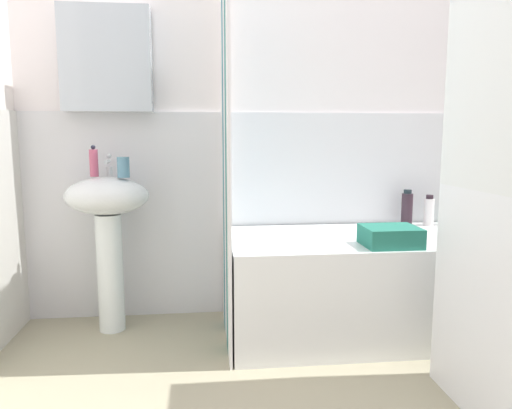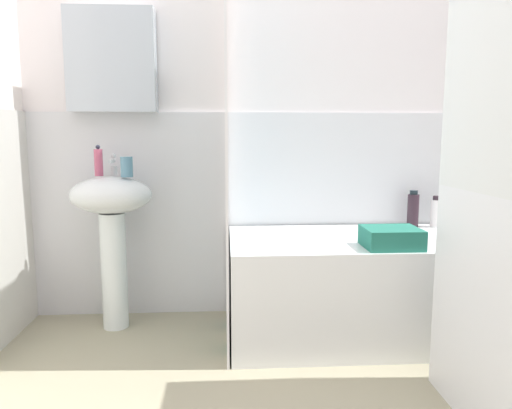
# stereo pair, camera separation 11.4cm
# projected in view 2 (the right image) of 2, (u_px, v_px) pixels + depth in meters

# --- Properties ---
(wall_back_tiled) EXTENTS (3.60, 0.18, 2.40)m
(wall_back_tiled) POSITION_uv_depth(u_px,v_px,m) (284.00, 123.00, 2.83)
(wall_back_tiled) COLOR white
(wall_back_tiled) RESTS_ON ground_plane
(sink) EXTENTS (0.44, 0.34, 0.85)m
(sink) POSITION_uv_depth(u_px,v_px,m) (112.00, 218.00, 2.61)
(sink) COLOR white
(sink) RESTS_ON ground_plane
(faucet) EXTENTS (0.03, 0.12, 0.12)m
(faucet) POSITION_uv_depth(u_px,v_px,m) (113.00, 165.00, 2.65)
(faucet) COLOR silver
(faucet) RESTS_ON sink
(soap_dispenser) EXTENTS (0.05, 0.05, 0.17)m
(soap_dispenser) POSITION_uv_depth(u_px,v_px,m) (99.00, 162.00, 2.62)
(soap_dispenser) COLOR #BE5370
(soap_dispenser) RESTS_ON sink
(toothbrush_cup) EXTENTS (0.06, 0.06, 0.11)m
(toothbrush_cup) POSITION_uv_depth(u_px,v_px,m) (127.00, 167.00, 2.55)
(toothbrush_cup) COLOR teal
(toothbrush_cup) RESTS_ON sink
(bathtub) EXTENTS (1.43, 0.73, 0.53)m
(bathtub) POSITION_uv_depth(u_px,v_px,m) (364.00, 286.00, 2.56)
(bathtub) COLOR white
(bathtub) RESTS_ON ground_plane
(shower_curtain) EXTENTS (0.01, 0.73, 2.00)m
(shower_curtain) POSITION_uv_depth(u_px,v_px,m) (226.00, 149.00, 2.42)
(shower_curtain) COLOR white
(shower_curtain) RESTS_ON ground_plane
(shampoo_bottle) EXTENTS (0.05, 0.05, 0.15)m
(shampoo_bottle) POSITION_uv_depth(u_px,v_px,m) (455.00, 214.00, 2.83)
(shampoo_bottle) COLOR #28724F
(shampoo_bottle) RESTS_ON bathtub
(conditioner_bottle) EXTENTS (0.06, 0.06, 0.18)m
(conditioner_bottle) POSITION_uv_depth(u_px,v_px,m) (436.00, 212.00, 2.82)
(conditioner_bottle) COLOR white
(conditioner_bottle) RESTS_ON bathtub
(lotion_bottle) EXTENTS (0.07, 0.07, 0.22)m
(lotion_bottle) POSITION_uv_depth(u_px,v_px,m) (413.00, 210.00, 2.82)
(lotion_bottle) COLOR #302029
(lotion_bottle) RESTS_ON bathtub
(towel_folded) EXTENTS (0.26, 0.23, 0.10)m
(towel_folded) POSITION_uv_depth(u_px,v_px,m) (391.00, 238.00, 2.29)
(towel_folded) COLOR #226D5A
(towel_folded) RESTS_ON bathtub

